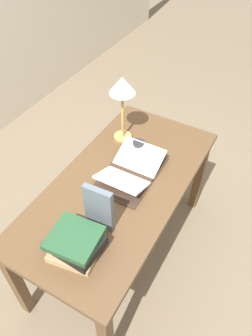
# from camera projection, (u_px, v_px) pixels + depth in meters

# --- Properties ---
(ground_plane) EXTENTS (12.00, 12.00, 0.00)m
(ground_plane) POSITION_uv_depth(u_px,v_px,m) (121.00, 249.00, 2.43)
(ground_plane) COLOR #70604C
(reading_desk) EXTENTS (1.43, 0.71, 0.73)m
(reading_desk) POSITION_uv_depth(u_px,v_px,m) (120.00, 194.00, 1.98)
(reading_desk) COLOR brown
(reading_desk) RESTS_ON ground_plane
(open_book) EXTENTS (0.46, 0.30, 0.09)m
(open_book) POSITION_uv_depth(u_px,v_px,m) (131.00, 171.00, 1.95)
(open_book) COLOR #38281E
(open_book) RESTS_ON reading_desk
(book_stack_tall) EXTENTS (0.25, 0.26, 0.12)m
(book_stack_tall) POSITION_uv_depth(u_px,v_px,m) (75.00, 243.00, 1.56)
(book_stack_tall) COLOR tan
(book_stack_tall) RESTS_ON reading_desk
(book_standing_upright) EXTENTS (0.04, 0.16, 0.27)m
(book_standing_upright) POSITION_uv_depth(u_px,v_px,m) (99.00, 208.00, 1.61)
(book_standing_upright) COLOR slate
(book_standing_upright) RESTS_ON reading_desk
(reading_lamp) EXTENTS (0.16, 0.16, 0.45)m
(reading_lamp) POSITION_uv_depth(u_px,v_px,m) (122.00, 90.00, 1.95)
(reading_lamp) COLOR tan
(reading_lamp) RESTS_ON reading_desk
(coffee_mug) EXTENTS (0.10, 0.08, 0.09)m
(coffee_mug) POSITION_uv_depth(u_px,v_px,m) (139.00, 148.00, 2.07)
(coffee_mug) COLOR #28282D
(coffee_mug) RESTS_ON reading_desk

